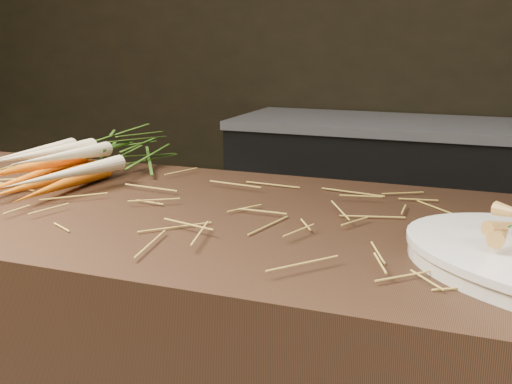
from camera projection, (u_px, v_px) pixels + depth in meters
back_counter at (431, 214)px, 2.92m from camera, size 1.82×0.62×0.84m
straw_bedding at (168, 202)px, 1.22m from camera, size 1.40×0.60×0.02m
root_veg_bunch at (95, 154)px, 1.47m from camera, size 0.22×0.58×0.11m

